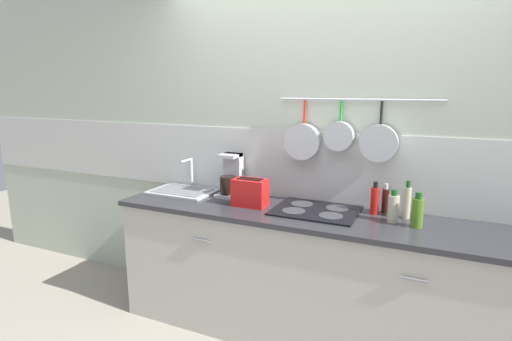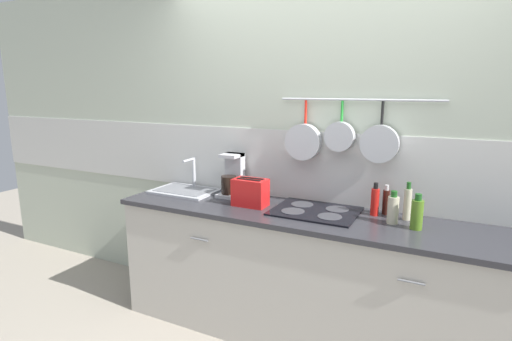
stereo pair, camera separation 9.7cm
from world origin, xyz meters
The scene contains 13 objects.
ground_plane centered at (0.00, 0.00, 0.00)m, with size 12.00×12.00×0.00m, color #9E9384.
wall_back centered at (0.00, 0.34, 1.28)m, with size 7.20×0.16×2.60m.
cabinet_base centered at (0.00, 0.00, 0.44)m, with size 2.72×0.58×0.89m.
countertop centered at (0.00, 0.00, 0.90)m, with size 2.76×0.60×0.03m.
sink_basin centered at (-1.09, 0.11, 0.94)m, with size 0.51×0.35×0.26m.
coffee_maker centered at (-0.70, 0.20, 1.06)m, with size 0.16×0.22×0.33m.
toaster centered at (-0.44, 0.00, 1.02)m, with size 0.25×0.15×0.20m.
cooktop centered at (0.02, 0.06, 0.93)m, with size 0.56×0.44×0.01m.
bottle_sesame_oil centered at (0.39, 0.17, 1.02)m, with size 0.05×0.05×0.22m.
bottle_vinegar centered at (0.45, 0.23, 1.01)m, with size 0.04×0.04×0.20m.
bottle_dish_soap centered at (0.52, 0.06, 1.01)m, with size 0.07×0.07×0.21m.
bottle_olive_oil centered at (0.59, 0.17, 1.03)m, with size 0.05×0.05×0.25m.
bottle_hot_sauce centered at (0.66, 0.02, 1.02)m, with size 0.07×0.07×0.22m.
Camera 2 is at (0.82, -2.41, 1.74)m, focal length 28.00 mm.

